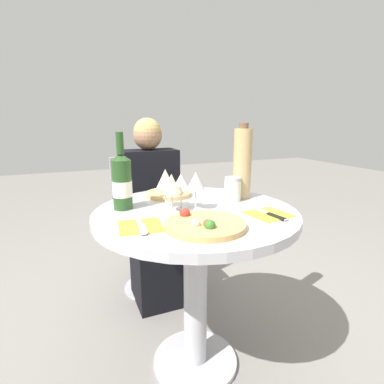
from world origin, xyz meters
name	(u,v)px	position (x,y,z in m)	size (l,w,h in m)	color
ground_plane	(195,362)	(0.00, 0.00, 0.00)	(12.00, 12.00, 0.00)	gray
dining_table	(196,247)	(0.00, 0.00, 0.60)	(0.85, 0.85, 0.77)	#B2B2B7
chair_behind_diner	(148,226)	(-0.01, 0.80, 0.42)	(0.42, 0.42, 0.89)	#ADADB2
seated_diner	(153,220)	(-0.01, 0.65, 0.51)	(0.35, 0.41, 1.15)	black
pizza_large	(204,224)	(-0.06, -0.21, 0.78)	(0.29, 0.29, 0.05)	tan
pizza_small_far	(170,193)	(-0.03, 0.26, 0.78)	(0.22, 0.22, 0.05)	#DBB26B
wine_bottle	(122,182)	(-0.28, 0.13, 0.88)	(0.08, 0.08, 0.32)	#23471E
tall_carafe	(242,163)	(0.28, 0.10, 0.93)	(0.09, 0.09, 0.35)	tan
sugar_shaker	(232,189)	(0.21, 0.06, 0.82)	(0.08, 0.08, 0.11)	silver
wine_glass_front_right	(197,181)	(0.00, 0.00, 0.89)	(0.08, 0.08, 0.16)	silver
wine_glass_back_left	(165,180)	(-0.10, 0.08, 0.89)	(0.08, 0.08, 0.17)	silver
wine_glass_front_left	(171,184)	(-0.10, 0.00, 0.88)	(0.08, 0.08, 0.16)	silver
wine_glass_center	(181,183)	(-0.05, 0.04, 0.88)	(0.07, 0.07, 0.15)	silver
place_setting_left	(141,226)	(-0.26, -0.11, 0.77)	(0.17, 0.19, 0.01)	yellow
place_setting_right	(269,214)	(0.24, -0.18, 0.77)	(0.17, 0.19, 0.01)	yellow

